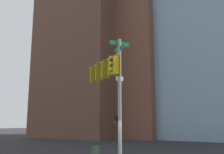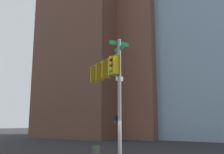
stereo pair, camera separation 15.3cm
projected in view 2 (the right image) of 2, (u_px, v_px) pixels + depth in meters
name	position (u px, v px, depth m)	size (l,w,h in m)	color
signal_pole_assembly	(108.00, 77.00, 15.17)	(2.77, 4.13, 7.05)	gray
litter_bin	(96.00, 154.00, 15.95)	(0.56, 0.56, 0.95)	#384738
building_brick_nearside	(104.00, 33.00, 50.57)	(22.26, 14.70, 40.16)	brown
building_brick_midblock	(131.00, 49.00, 49.29)	(18.75, 16.44, 33.14)	brown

